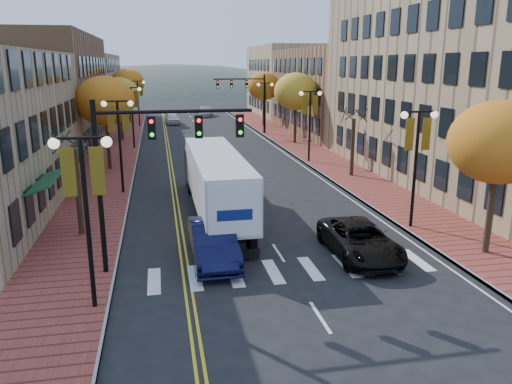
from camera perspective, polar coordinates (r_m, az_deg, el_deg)
ground at (r=19.14m, az=5.43°, el=-11.24°), size 200.00×200.00×0.00m
sidewalk_left at (r=49.84m, az=-15.51°, el=4.50°), size 4.00×85.00×0.15m
sidewalk_right at (r=51.62m, az=4.88°, el=5.31°), size 4.00×85.00×0.15m
building_left_mid at (r=53.91m, az=-24.28°, el=10.30°), size 12.00×24.00×11.00m
building_left_far at (r=78.49m, az=-20.21°, el=11.07°), size 12.00×26.00×9.50m
building_right_near at (r=40.13m, az=25.45°, el=12.02°), size 15.00×28.00×15.00m
building_right_mid at (r=63.14m, az=11.06°, el=11.28°), size 15.00×24.00×10.00m
building_right_far at (r=83.91m, az=5.36°, el=12.56°), size 15.00×20.00×11.00m
tree_left_a at (r=25.54m, az=-19.65°, el=-0.04°), size 0.28×0.28×4.20m
tree_left_b at (r=40.79m, az=-16.87°, el=9.91°), size 4.48×4.48×7.21m
tree_left_c at (r=56.73m, az=-15.32°, el=10.75°), size 4.16×4.16×6.69m
tree_left_d at (r=74.65m, az=-14.42°, el=12.02°), size 4.61×4.61×7.42m
tree_right_a at (r=23.44m, az=25.97°, el=5.11°), size 4.16×4.16×6.69m
tree_right_b at (r=37.73m, az=10.98°, el=5.04°), size 0.28×0.28×4.20m
tree_right_c at (r=52.49m, az=4.56°, el=11.37°), size 4.48×4.48×7.21m
tree_right_d at (r=68.03m, az=0.88°, el=12.00°), size 4.35×4.35×7.00m
lamp_left_a at (r=17.15m, az=-19.00°, el=0.21°), size 1.96×0.36×6.05m
lamp_left_b at (r=32.83m, az=-15.40°, el=7.01°), size 1.96×0.36×6.05m
lamp_left_c at (r=50.71m, az=-14.01°, el=9.58°), size 1.96×0.36×6.05m
lamp_left_d at (r=68.66m, az=-13.34°, el=10.81°), size 1.96×0.36×6.05m
lamp_right_a at (r=26.06m, az=17.92°, el=4.98°), size 1.96×0.36×6.05m
lamp_right_b at (r=42.58m, az=6.19°, el=9.05°), size 1.96×0.36×6.05m
lamp_right_c at (r=59.96m, az=1.05°, el=10.70°), size 1.96×0.36×6.05m
traffic_mast_near at (r=19.79m, az=-12.21°, el=4.37°), size 6.10×0.35×7.00m
traffic_mast_far at (r=59.52m, az=-0.89°, el=11.28°), size 6.10×0.34×7.00m
semi_truck at (r=27.56m, az=-4.82°, el=1.64°), size 2.49×14.90×3.72m
navy_sedan at (r=21.55m, az=-4.95°, el=-5.70°), size 1.88×5.28×1.73m
black_suv at (r=22.47m, az=11.80°, el=-5.40°), size 2.54×5.47×1.52m
car_far_white at (r=71.52m, az=-9.55°, el=8.30°), size 2.22×4.71×1.56m
car_far_silver at (r=80.75m, az=-5.99°, el=9.05°), size 1.99×4.75×1.37m
car_far_oncoming at (r=83.17m, az=-5.83°, el=9.24°), size 2.03×4.59×1.46m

